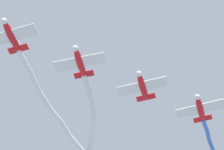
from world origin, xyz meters
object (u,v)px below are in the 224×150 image
object	(u,v)px
airplane_right_wing	(142,86)
airplane_slot	(200,108)
airplane_left_wing	(80,62)
airplane_lead	(11,36)

from	to	relation	value
airplane_right_wing	airplane_slot	xyz separation A→B (m)	(-0.53, -10.69, 0.25)
airplane_left_wing	airplane_slot	bearing A→B (deg)	128.84
airplane_lead	airplane_left_wing	world-z (taller)	airplane_left_wing
airplane_left_wing	airplane_right_wing	xyz separation A→B (m)	(-0.52, -10.69, 0.25)
airplane_lead	airplane_right_wing	world-z (taller)	airplane_right_wing
airplane_lead	airplane_left_wing	xyz separation A→B (m)	(-0.54, -10.70, 0.25)
airplane_lead	airplane_left_wing	distance (m)	10.72
airplane_lead	airplane_slot	xyz separation A→B (m)	(-1.58, -32.09, 0.75)
airplane_left_wing	airplane_lead	bearing A→B (deg)	-51.22
airplane_slot	airplane_lead	bearing A→B (deg)	-46.65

